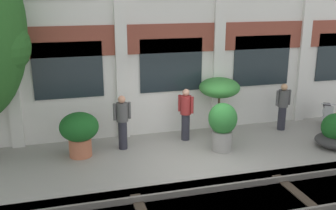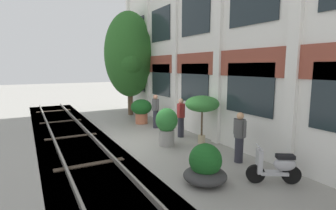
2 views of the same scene
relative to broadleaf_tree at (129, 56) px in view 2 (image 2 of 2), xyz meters
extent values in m
plane|color=gray|center=(5.65, -1.74, -3.58)|extent=(80.00, 80.00, 0.00)
cube|color=silver|center=(5.65, 1.13, 0.61)|extent=(15.98, 0.50, 8.39)
cube|color=brown|center=(5.65, 0.86, -0.48)|extent=(15.98, 0.06, 0.90)
cube|color=silver|center=(-2.34, 0.82, 0.61)|extent=(0.36, 0.16, 8.39)
cube|color=silver|center=(0.86, 0.82, 0.61)|extent=(0.36, 0.16, 8.39)
cube|color=silver|center=(4.06, 0.82, 0.61)|extent=(0.36, 0.16, 8.39)
cube|color=silver|center=(7.25, 0.82, 0.61)|extent=(0.36, 0.16, 8.39)
cube|color=silver|center=(10.45, 0.82, 0.61)|extent=(0.36, 0.16, 8.39)
cube|color=#1E282D|center=(-0.74, 0.85, -1.33)|extent=(2.05, 0.04, 1.70)
cube|color=#1E282D|center=(2.46, 0.85, -1.33)|extent=(2.05, 0.04, 1.70)
cube|color=#1E282D|center=(5.65, 0.85, -1.33)|extent=(2.05, 0.04, 1.70)
cube|color=#1E282D|center=(8.85, 0.85, -1.33)|extent=(2.05, 0.04, 1.70)
cube|color=#1E282D|center=(-0.74, 0.85, 1.57)|extent=(2.05, 0.04, 1.70)
cube|color=#1E282D|center=(2.46, 0.85, 1.57)|extent=(2.05, 0.04, 1.70)
cube|color=#1E282D|center=(5.65, 0.85, 1.57)|extent=(2.05, 0.04, 1.70)
cube|color=#423F3A|center=(5.65, -4.07, -3.72)|extent=(23.98, 2.80, 0.28)
cube|color=slate|center=(5.65, -4.79, -3.51)|extent=(23.98, 0.07, 0.15)
cube|color=slate|center=(5.65, -3.35, -3.51)|extent=(23.98, 0.07, 0.15)
cube|color=#382D23|center=(-3.70, -4.07, -3.57)|extent=(0.24, 2.10, 0.03)
cube|color=#382D23|center=(0.15, -4.07, -3.57)|extent=(0.24, 2.10, 0.03)
cube|color=#382D23|center=(3.68, -4.07, -3.57)|extent=(0.24, 2.10, 0.03)
cube|color=#382D23|center=(7.31, -4.07, -3.57)|extent=(0.24, 2.10, 0.03)
cylinder|color=brown|center=(0.00, 0.00, -2.44)|extent=(0.31, 0.31, 2.28)
ellipsoid|color=#286023|center=(0.00, 0.00, 0.09)|extent=(2.98, 2.98, 5.06)
sphere|color=#286023|center=(-0.74, 0.20, -0.41)|extent=(1.64, 1.64, 1.64)
sphere|color=#286023|center=(0.74, -0.20, -0.41)|extent=(1.64, 1.64, 1.64)
ellipsoid|color=#333333|center=(10.00, -1.75, -3.38)|extent=(1.13, 1.13, 0.40)
sphere|color=#19561E|center=(10.00, -1.75, -2.96)|extent=(0.85, 0.85, 0.85)
cylinder|color=gray|center=(6.66, -1.06, -3.29)|extent=(0.59, 0.59, 0.60)
ellipsoid|color=#2D7A33|center=(6.66, -1.06, -2.60)|extent=(0.84, 0.84, 0.91)
cylinder|color=tan|center=(7.08, 0.26, -3.43)|extent=(0.28, 0.28, 0.32)
cylinder|color=#4C3826|center=(7.08, 0.26, -2.71)|extent=(0.07, 0.07, 1.12)
ellipsoid|color=#388438|center=(7.08, 0.26, -2.02)|extent=(1.31, 1.31, 0.62)
cylinder|color=#B76647|center=(2.62, -0.38, -3.32)|extent=(0.63, 0.63, 0.53)
ellipsoid|color=#19561E|center=(2.62, -0.38, -2.71)|extent=(1.09, 1.09, 0.81)
cylinder|color=black|center=(10.62, -0.60, -3.34)|extent=(0.33, 0.45, 0.48)
cylinder|color=black|center=(11.10, 0.16, -3.34)|extent=(0.33, 0.45, 0.48)
cube|color=#B2B2B7|center=(10.86, -0.21, -3.30)|extent=(0.57, 0.70, 0.08)
ellipsoid|color=#B2B2B7|center=(11.00, 0.01, -3.06)|extent=(0.52, 0.61, 0.36)
cube|color=black|center=(11.00, 0.01, -2.86)|extent=(0.42, 0.49, 0.10)
cube|color=#B2B2B7|center=(10.66, -0.53, -3.00)|extent=(0.30, 0.25, 0.60)
cylinder|color=#B7B7BF|center=(10.65, -0.55, -2.62)|extent=(0.44, 0.30, 0.03)
cylinder|color=#282833|center=(5.89, 0.04, -3.16)|extent=(0.26, 0.26, 0.85)
cylinder|color=maroon|center=(5.89, 0.04, -2.44)|extent=(0.34, 0.34, 0.58)
sphere|color=tan|center=(5.89, 0.04, -2.05)|extent=(0.22, 0.22, 0.22)
cylinder|color=maroon|center=(5.73, 0.20, -2.42)|extent=(0.09, 0.09, 0.52)
cylinder|color=maroon|center=(6.04, -0.11, -2.42)|extent=(0.09, 0.09, 0.52)
cylinder|color=#282833|center=(9.31, 0.07, -3.18)|extent=(0.26, 0.26, 0.81)
cylinder|color=#4C4C4C|center=(9.31, 0.07, -2.50)|extent=(0.34, 0.34, 0.56)
sphere|color=tan|center=(9.31, 0.07, -2.10)|extent=(0.22, 0.22, 0.22)
cylinder|color=#4C4C4C|center=(9.09, 0.08, -2.47)|extent=(0.09, 0.09, 0.51)
cylinder|color=#4C4C4C|center=(9.53, 0.07, -2.47)|extent=(0.09, 0.09, 0.51)
cylinder|color=#282833|center=(3.87, -0.16, -3.15)|extent=(0.26, 0.26, 0.86)
cylinder|color=#4C4C4C|center=(3.87, -0.16, -2.45)|extent=(0.34, 0.34, 0.55)
sphere|color=tan|center=(3.87, -0.16, -2.06)|extent=(0.22, 0.22, 0.22)
cylinder|color=#4C4C4C|center=(3.65, -0.18, -2.42)|extent=(0.09, 0.09, 0.49)
cylinder|color=#4C4C4C|center=(4.09, -0.14, -2.42)|extent=(0.09, 0.09, 0.49)
camera|label=1|loc=(2.23, -11.02, 0.92)|focal=42.00mm
camera|label=2|loc=(15.15, -5.66, -0.60)|focal=28.00mm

